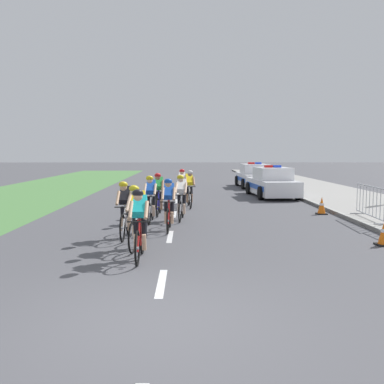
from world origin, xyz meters
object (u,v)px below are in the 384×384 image
cyclist_ninth (182,186)px  traffic_cone_mid (322,206)px  police_car_second (254,177)px  cyclist_sixth (181,197)px  crowd_barrier_rear (370,203)px  cyclist_seventh (159,193)px  cyclist_eighth (189,188)px  traffic_cone_near (384,233)px  cyclist_lead (140,223)px  police_car_nearest (272,183)px  cyclist_fifth (151,198)px  cyclist_second (137,216)px  cyclist_fourth (169,204)px  cyclist_third (125,209)px

cyclist_ninth → traffic_cone_mid: bearing=-32.2°
police_car_second → cyclist_sixth: bearing=-109.4°
crowd_barrier_rear → cyclist_seventh: bearing=166.5°
cyclist_eighth → traffic_cone_near: bearing=-56.4°
cyclist_lead → police_car_nearest: police_car_nearest is taller
cyclist_fifth → crowd_barrier_rear: bearing=-0.9°
cyclist_second → police_car_second: 17.71m
cyclist_second → cyclist_sixth: (0.99, 4.12, 0.00)m
traffic_cone_mid → cyclist_seventh: bearing=-178.8°
cyclist_seventh → cyclist_sixth: bearing=-53.3°
cyclist_fifth → crowd_barrier_rear: (7.04, -0.11, -0.14)m
cyclist_lead → cyclist_ninth: size_ratio=1.00×
cyclist_second → traffic_cone_mid: bearing=41.4°
police_car_second → traffic_cone_near: (0.50, -16.58, -0.37)m
crowd_barrier_rear → traffic_cone_near: size_ratio=3.63×
cyclist_fourth → cyclist_sixth: 1.89m
cyclist_sixth → traffic_cone_near: bearing=-37.8°
cyclist_fourth → crowd_barrier_rear: size_ratio=0.74×
cyclist_fourth → police_car_nearest: size_ratio=0.38×
cyclist_fourth → cyclist_second: bearing=-106.0°
cyclist_second → cyclist_sixth: 4.24m
cyclist_seventh → cyclist_second: bearing=-91.8°
cyclist_eighth → traffic_cone_mid: cyclist_eighth is taller
cyclist_ninth → traffic_cone_near: 9.73m
cyclist_fourth → cyclist_sixth: (0.34, 1.85, 0.00)m
cyclist_ninth → police_car_second: bearing=61.4°
cyclist_fourth → cyclist_lead: bearing=-98.3°
traffic_cone_mid → police_car_second: bearing=93.1°
cyclist_lead → cyclist_sixth: size_ratio=1.00×
cyclist_fifth → police_car_second: size_ratio=0.39×
police_car_second → crowd_barrier_rear: 13.36m
cyclist_second → cyclist_fourth: same height
cyclist_lead → traffic_cone_mid: cyclist_lead is taller
cyclist_lead → cyclist_seventh: (-0.01, 6.25, 0.00)m
cyclist_third → cyclist_fifth: bearing=79.5°
cyclist_seventh → police_car_nearest: 8.06m
cyclist_seventh → police_car_nearest: size_ratio=0.38×
cyclist_sixth → cyclist_seventh: (-0.83, 1.11, 0.00)m
cyclist_seventh → crowd_barrier_rear: size_ratio=0.74×
police_car_nearest → cyclist_third: bearing=-120.4°
cyclist_seventh → cyclist_third: bearing=-98.6°
cyclist_third → police_car_second: police_car_second is taller
cyclist_lead → cyclist_sixth: same height
cyclist_third → crowd_barrier_rear: bearing=17.6°
cyclist_fifth → traffic_cone_mid: size_ratio=2.69×
cyclist_sixth → cyclist_eighth: bearing=84.7°
cyclist_fifth → traffic_cone_mid: 6.32m
cyclist_sixth → crowd_barrier_rear: cyclist_sixth is taller
cyclist_third → cyclist_seventh: size_ratio=1.00×
police_car_nearest → cyclist_seventh: bearing=-131.2°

